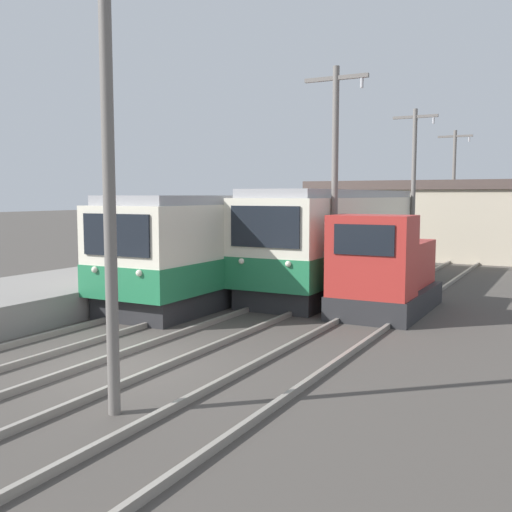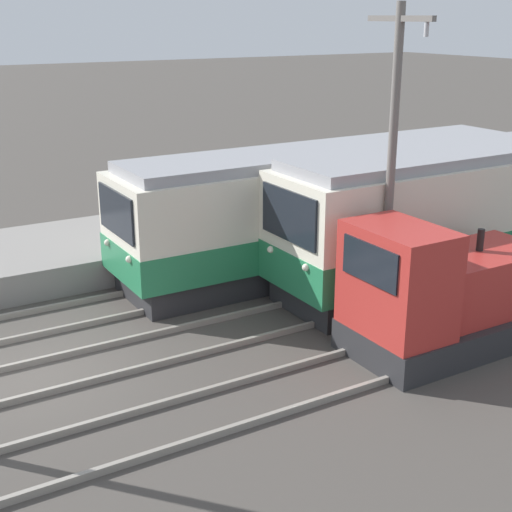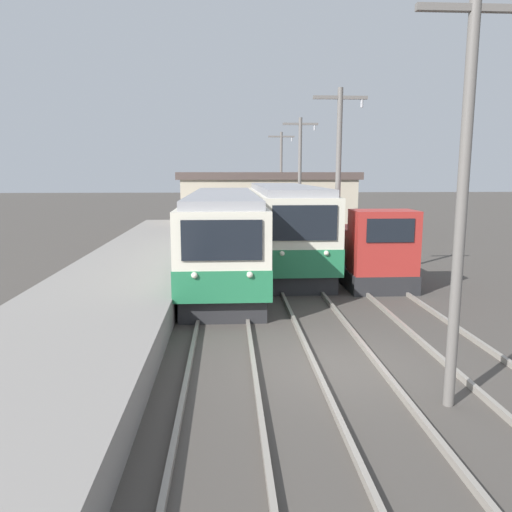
{
  "view_description": "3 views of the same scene",
  "coord_description": "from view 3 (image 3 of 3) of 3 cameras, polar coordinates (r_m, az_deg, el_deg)",
  "views": [
    {
      "loc": [
        8.18,
        -9.23,
        3.55
      ],
      "look_at": [
        -0.21,
        6.52,
        1.74
      ],
      "focal_mm": 42.0,
      "sensor_mm": 36.0,
      "label": 1
    },
    {
      "loc": [
        13.68,
        -2.58,
        7.1
      ],
      "look_at": [
        -0.95,
        6.07,
        1.34
      ],
      "focal_mm": 50.0,
      "sensor_mm": 36.0,
      "label": 2
    },
    {
      "loc": [
        -2.44,
        -10.58,
        4.34
      ],
      "look_at": [
        -1.46,
        6.49,
        1.47
      ],
      "focal_mm": 35.0,
      "sensor_mm": 36.0,
      "label": 3
    }
  ],
  "objects": [
    {
      "name": "ground_plane",
      "position": [
        11.69,
        9.2,
        -12.38
      ],
      "size": [
        200.0,
        200.0,
        0.0
      ],
      "primitive_type": "plane",
      "color": "#47423D"
    },
    {
      "name": "platform_left",
      "position": [
        11.91,
        -22.13,
        -10.41
      ],
      "size": [
        4.5,
        54.0,
        0.84
      ],
      "primitive_type": "cube",
      "color": "gray",
      "rests_on": "ground"
    },
    {
      "name": "track_left",
      "position": [
        11.41,
        -3.96,
        -12.47
      ],
      "size": [
        1.54,
        60.0,
        0.14
      ],
      "color": "gray",
      "rests_on": "ground"
    },
    {
      "name": "track_center",
      "position": [
        11.71,
        10.19,
        -12.01
      ],
      "size": [
        1.54,
        60.0,
        0.14
      ],
      "color": "gray",
      "rests_on": "ground"
    },
    {
      "name": "track_right",
      "position": [
        12.72,
        23.7,
        -10.91
      ],
      "size": [
        1.54,
        60.0,
        0.14
      ],
      "color": "gray",
      "rests_on": "ground"
    },
    {
      "name": "commuter_train_left",
      "position": [
        20.4,
        -3.71,
        1.94
      ],
      "size": [
        2.84,
        13.28,
        3.54
      ],
      "color": "#28282B",
      "rests_on": "ground"
    },
    {
      "name": "commuter_train_center",
      "position": [
        23.45,
        3.2,
        3.14
      ],
      "size": [
        2.84,
        12.69,
        3.74
      ],
      "color": "#28282B",
      "rests_on": "ground"
    },
    {
      "name": "shunting_locomotive",
      "position": [
        20.05,
        13.09,
        0.29
      ],
      "size": [
        2.4,
        4.79,
        3.0
      ],
      "color": "#28282B",
      "rests_on": "ground"
    },
    {
      "name": "catenary_mast_near",
      "position": [
        9.56,
        22.59,
        6.85
      ],
      "size": [
        2.0,
        0.2,
        7.38
      ],
      "color": "slate",
      "rests_on": "ground"
    },
    {
      "name": "catenary_mast_mid",
      "position": [
        19.06,
        9.38,
        8.42
      ],
      "size": [
        2.0,
        0.2,
        7.38
      ],
      "color": "slate",
      "rests_on": "ground"
    },
    {
      "name": "catenary_mast_far",
      "position": [
        28.89,
        5.03,
        8.84
      ],
      "size": [
        2.0,
        0.2,
        7.38
      ],
      "color": "slate",
      "rests_on": "ground"
    },
    {
      "name": "catenary_mast_distant",
      "position": [
        38.8,
        2.89,
        9.03
      ],
      "size": [
        2.0,
        0.2,
        7.38
      ],
      "color": "slate",
      "rests_on": "ground"
    },
    {
      "name": "station_building",
      "position": [
        36.76,
        1.23,
        6.19
      ],
      "size": [
        12.6,
        6.3,
        4.36
      ],
      "color": "beige",
      "rests_on": "ground"
    }
  ]
}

